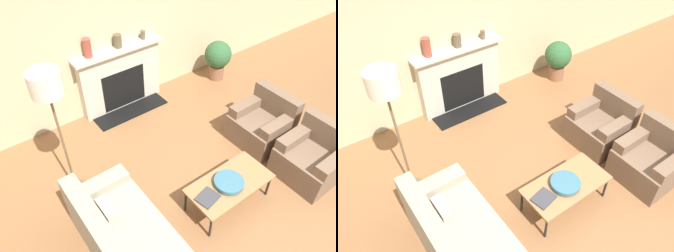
% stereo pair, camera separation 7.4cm
% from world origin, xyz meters
% --- Properties ---
extents(ground_plane, '(18.00, 18.00, 0.00)m').
position_xyz_m(ground_plane, '(0.00, 0.00, 0.00)').
color(ground_plane, brown).
extents(wall_back, '(18.00, 0.06, 2.90)m').
position_xyz_m(wall_back, '(0.00, 3.12, 1.45)').
color(wall_back, '#C6B289').
rests_on(wall_back, ground_plane).
extents(fireplace, '(1.63, 0.59, 1.15)m').
position_xyz_m(fireplace, '(-0.18, 2.97, 0.56)').
color(fireplace, beige).
rests_on(fireplace, ground_plane).
extents(armchair_near, '(0.77, 0.80, 0.83)m').
position_xyz_m(armchair_near, '(1.11, -0.10, 0.32)').
color(armchair_near, brown).
rests_on(armchair_near, ground_plane).
extents(armchair_far, '(0.77, 0.80, 0.83)m').
position_xyz_m(armchair_far, '(1.11, 0.82, 0.32)').
color(armchair_far, brown).
rests_on(armchair_far, ground_plane).
extents(coffee_table, '(1.14, 0.56, 0.41)m').
position_xyz_m(coffee_table, '(-0.21, 0.24, 0.38)').
color(coffee_table, olive).
rests_on(coffee_table, ground_plane).
extents(bowl, '(0.38, 0.38, 0.07)m').
position_xyz_m(bowl, '(-0.24, 0.23, 0.46)').
color(bowl, '#38667A').
rests_on(bowl, coffee_table).
extents(book, '(0.30, 0.26, 0.02)m').
position_xyz_m(book, '(-0.60, 0.23, 0.42)').
color(book, '#38383D').
rests_on(book, coffee_table).
extents(floor_lamp, '(0.38, 0.38, 1.96)m').
position_xyz_m(floor_lamp, '(-1.76, 1.62, 1.60)').
color(floor_lamp, brown).
rests_on(floor_lamp, ground_plane).
extents(mantel_vase_left, '(0.13, 0.13, 0.31)m').
position_xyz_m(mantel_vase_left, '(-0.70, 2.99, 1.31)').
color(mantel_vase_left, brown).
rests_on(mantel_vase_left, fireplace).
extents(mantel_vase_center_left, '(0.13, 0.13, 0.22)m').
position_xyz_m(mantel_vase_center_left, '(-0.16, 2.99, 1.26)').
color(mantel_vase_center_left, brown).
rests_on(mantel_vase_center_left, fireplace).
extents(mantel_vase_center_right, '(0.08, 0.08, 0.15)m').
position_xyz_m(mantel_vase_center_right, '(0.33, 2.99, 1.23)').
color(mantel_vase_center_right, brown).
rests_on(mantel_vase_center_right, fireplace).
extents(potted_plant, '(0.53, 0.53, 0.80)m').
position_xyz_m(potted_plant, '(1.81, 2.60, 0.48)').
color(potted_plant, brown).
rests_on(potted_plant, ground_plane).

